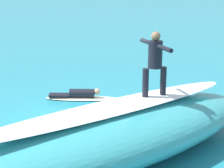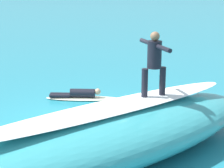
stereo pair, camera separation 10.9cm
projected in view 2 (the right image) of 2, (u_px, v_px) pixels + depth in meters
name	position (u px, v px, depth m)	size (l,w,h in m)	color
ground_plane	(79.00, 123.00, 10.66)	(120.00, 120.00, 0.00)	teal
wave_crest	(110.00, 135.00, 8.47)	(7.83, 2.63, 1.13)	teal
wave_foam_lip	(110.00, 108.00, 8.30)	(6.66, 0.92, 0.08)	white
surfboard_riding	(153.00, 98.00, 9.00)	(2.29, 0.46, 0.06)	#33B2D1
surfer_riding	(154.00, 59.00, 8.75)	(0.58, 1.39, 1.46)	black
surfboard_paddling	(83.00, 98.00, 12.62)	(2.32, 0.51, 0.06)	#EAE5C6
surfer_paddling	(79.00, 93.00, 12.59)	(1.57, 0.74, 0.29)	black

